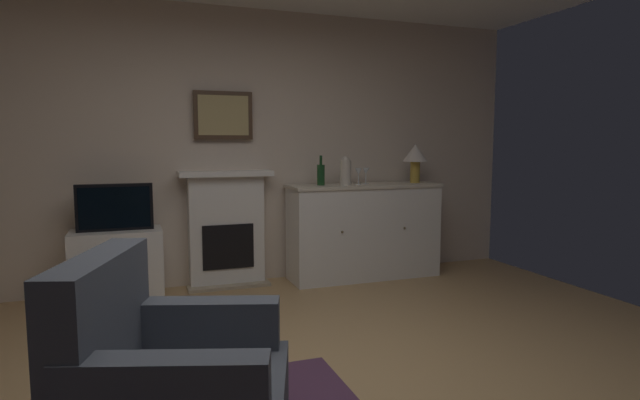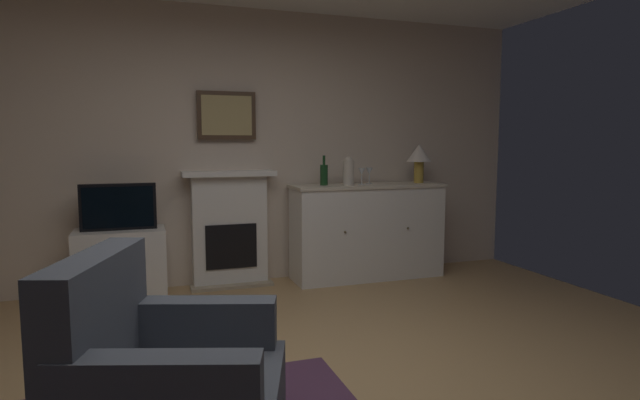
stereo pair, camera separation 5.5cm
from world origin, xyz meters
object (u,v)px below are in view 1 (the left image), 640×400
at_px(tv_set, 115,207).
at_px(sideboard_cabinet, 364,231).
at_px(wine_glass_left, 358,172).
at_px(tv_cabinet, 117,265).
at_px(fireplace_unit, 226,229).
at_px(wine_glass_center, 366,172).
at_px(wine_bottle, 321,174).
at_px(armchair, 169,387).
at_px(framed_picture, 223,115).
at_px(table_lamp, 415,156).
at_px(vase_decorative, 345,171).

bearing_deg(tv_set, sideboard_cabinet, 0.20).
xyz_separation_m(sideboard_cabinet, wine_glass_left, (-0.08, -0.02, 0.60)).
bearing_deg(tv_cabinet, sideboard_cabinet, -0.37).
relative_size(fireplace_unit, wine_glass_center, 6.67).
bearing_deg(sideboard_cabinet, wine_bottle, 176.82).
bearing_deg(tv_set, tv_cabinet, 90.00).
bearing_deg(tv_set, wine_glass_center, 1.15).
xyz_separation_m(sideboard_cabinet, wine_glass_center, (0.03, 0.04, 0.60)).
relative_size(sideboard_cabinet, armchair, 1.54).
distance_m(fireplace_unit, framed_picture, 1.07).
relative_size(fireplace_unit, wine_glass_left, 6.67).
bearing_deg(framed_picture, wine_glass_left, -10.87).
height_order(table_lamp, wine_glass_left, table_lamp).
distance_m(fireplace_unit, table_lamp, 2.06).
bearing_deg(table_lamp, sideboard_cabinet, -180.00).
distance_m(framed_picture, tv_set, 1.28).
relative_size(wine_glass_center, tv_set, 0.27).
bearing_deg(wine_glass_left, fireplace_unit, 171.10).
relative_size(sideboard_cabinet, vase_decorative, 5.50).
bearing_deg(tv_cabinet, wine_glass_center, 0.59).
xyz_separation_m(sideboard_cabinet, vase_decorative, (-0.23, -0.05, 0.61)).
distance_m(framed_picture, vase_decorative, 1.28).
bearing_deg(armchair, wine_glass_center, 51.70).
bearing_deg(tv_cabinet, fireplace_unit, 9.45).
bearing_deg(tv_cabinet, table_lamp, -0.30).
xyz_separation_m(framed_picture, tv_cabinet, (-0.97, -0.21, -1.31)).
xyz_separation_m(fireplace_unit, wine_glass_center, (1.39, -0.14, 0.52)).
xyz_separation_m(framed_picture, sideboard_cabinet, (1.36, -0.22, -1.14)).
relative_size(framed_picture, tv_set, 0.89).
relative_size(framed_picture, vase_decorative, 1.96).
distance_m(framed_picture, wine_bottle, 1.08).
height_order(table_lamp, wine_bottle, table_lamp).
height_order(sideboard_cabinet, armchair, sideboard_cabinet).
relative_size(fireplace_unit, tv_set, 1.77).
relative_size(framed_picture, armchair, 0.55).
xyz_separation_m(fireplace_unit, wine_glass_left, (1.28, -0.20, 0.52)).
bearing_deg(tv_set, framed_picture, 13.31).
xyz_separation_m(framed_picture, armchair, (-0.72, -2.86, -1.24)).
xyz_separation_m(wine_glass_center, armchair, (-2.11, -2.67, -0.69)).
relative_size(fireplace_unit, wine_bottle, 3.79).
bearing_deg(sideboard_cabinet, armchair, -128.26).
distance_m(wine_glass_left, tv_set, 2.27).
bearing_deg(wine_bottle, sideboard_cabinet, -3.18).
distance_m(fireplace_unit, armchair, 2.91).
bearing_deg(sideboard_cabinet, tv_set, -179.80).
bearing_deg(wine_glass_center, vase_decorative, -161.14).
distance_m(table_lamp, armchair, 3.83).
relative_size(sideboard_cabinet, tv_cabinet, 2.06).
height_order(framed_picture, sideboard_cabinet, framed_picture).
height_order(framed_picture, tv_set, framed_picture).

